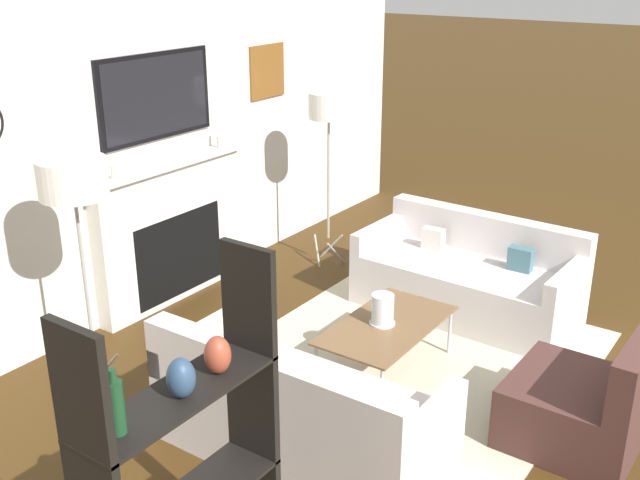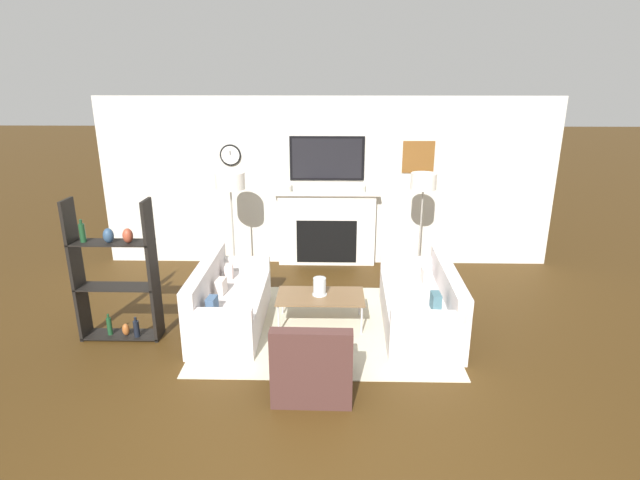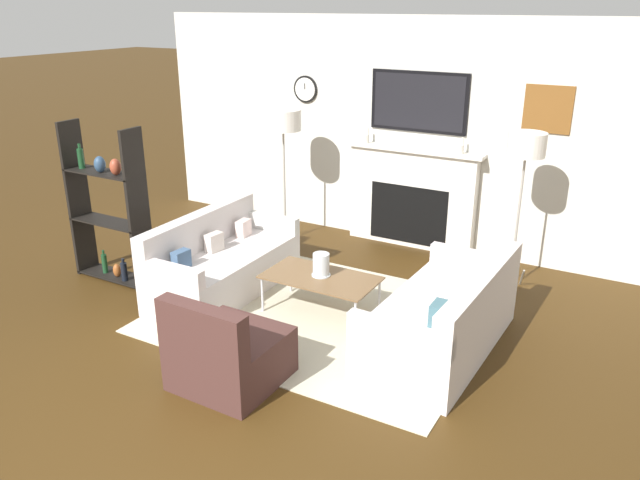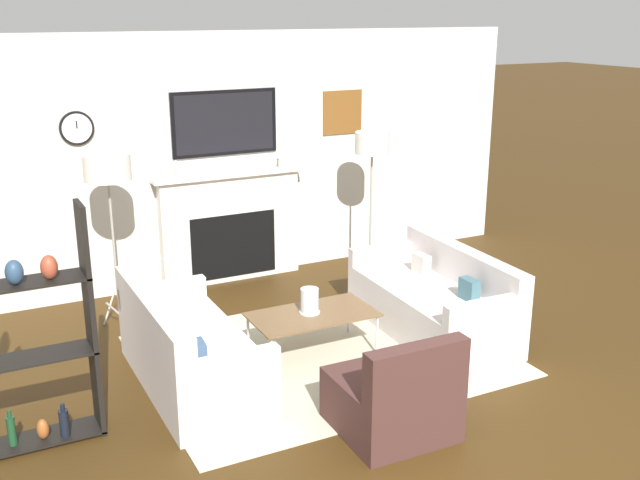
% 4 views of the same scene
% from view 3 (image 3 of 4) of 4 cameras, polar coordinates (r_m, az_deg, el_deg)
% --- Properties ---
extents(ground_plane, '(60.00, 60.00, 0.00)m').
position_cam_3_polar(ground_plane, '(4.48, -15.58, -19.13)').
color(ground_plane, '#3F290F').
extents(fireplace_wall, '(7.27, 0.28, 2.70)m').
position_cam_3_polar(fireplace_wall, '(7.59, 8.88, 8.48)').
color(fireplace_wall, silver).
rests_on(fireplace_wall, ground_plane).
extents(area_rug, '(3.01, 2.38, 0.01)m').
position_cam_3_polar(area_rug, '(6.03, 0.20, -7.00)').
color(area_rug, beige).
rests_on(area_rug, ground_plane).
extents(couch_left, '(0.78, 1.73, 0.81)m').
position_cam_3_polar(couch_left, '(6.52, -9.03, -2.26)').
color(couch_left, silver).
rests_on(couch_left, ground_plane).
extents(couch_right, '(0.90, 1.80, 0.78)m').
position_cam_3_polar(couch_right, '(5.48, 11.25, -7.19)').
color(couch_right, silver).
rests_on(couch_right, ground_plane).
extents(armchair, '(0.77, 0.78, 0.79)m').
position_cam_3_polar(armchair, '(4.99, -8.46, -10.29)').
color(armchair, '#442925').
rests_on(armchair, ground_plane).
extents(coffee_table, '(1.08, 0.60, 0.39)m').
position_cam_3_polar(coffee_table, '(5.94, 0.05, -3.58)').
color(coffee_table, brown).
rests_on(coffee_table, ground_plane).
extents(hurricane_candle, '(0.18, 0.18, 0.22)m').
position_cam_3_polar(hurricane_candle, '(5.92, 0.10, -2.38)').
color(hurricane_candle, silver).
rests_on(hurricane_candle, coffee_table).
extents(floor_lamp_left, '(0.43, 0.43, 1.66)m').
position_cam_3_polar(floor_lamp_left, '(7.50, -3.39, 10.74)').
color(floor_lamp_left, '#9E998E').
rests_on(floor_lamp_left, ground_plane).
extents(floor_lamp_right, '(0.37, 0.37, 1.66)m').
position_cam_3_polar(floor_lamp_right, '(6.45, 18.36, 8.03)').
color(floor_lamp_right, '#9E998E').
rests_on(floor_lamp_right, ground_plane).
extents(shelf_unit, '(0.93, 0.28, 1.69)m').
position_cam_3_polar(shelf_unit, '(6.92, -18.82, 2.76)').
color(shelf_unit, black).
rests_on(shelf_unit, ground_plane).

